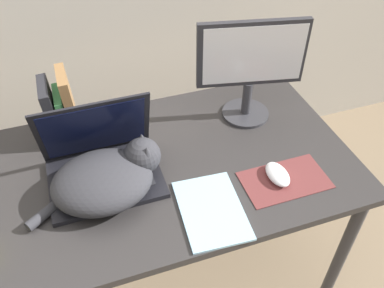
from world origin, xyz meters
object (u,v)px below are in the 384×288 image
computer_mouse (278,174)px  notepad (211,210)px  cat (108,178)px  laptop (102,163)px  book_row (61,110)px  external_monitor (251,66)px

computer_mouse → notepad: (-0.25, -0.06, -0.01)m
cat → notepad: bearing=-32.0°
laptop → book_row: bearing=110.9°
computer_mouse → notepad: computer_mouse is taller
computer_mouse → cat: bearing=167.5°
laptop → notepad: size_ratio=1.26×
external_monitor → book_row: (-0.66, 0.10, -0.10)m
cat → book_row: (-0.10, 0.33, 0.05)m
book_row → laptop: bearing=-69.1°
cat → computer_mouse: bearing=-12.5°
cat → notepad: (0.27, -0.17, -0.06)m
computer_mouse → notepad: 0.26m
laptop → external_monitor: (0.57, 0.14, 0.16)m
laptop → cat: (0.00, -0.08, 0.01)m
computer_mouse → external_monitor: bearing=83.1°
notepad → book_row: bearing=126.8°
cat → notepad: 0.33m
external_monitor → cat: bearing=-158.4°
external_monitor → notepad: 0.53m
cat → computer_mouse: 0.54m
notepad → laptop: bearing=137.8°
computer_mouse → notepad: bearing=-167.4°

